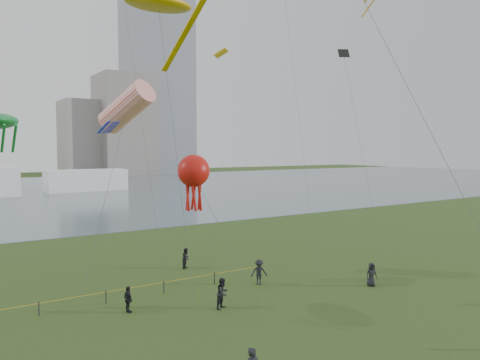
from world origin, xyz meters
TOP-DOWN VIEW (x-y plane):
  - lake at (0.00, 100.00)m, footprint 400.00×120.00m
  - tower at (62.00, 168.00)m, footprint 24.00×24.00m
  - building_mid at (46.00, 162.00)m, footprint 20.00×20.00m
  - building_low at (32.00, 168.00)m, footprint 16.00×18.00m
  - pavilion_right at (14.00, 98.00)m, footprint 18.00×7.00m
  - spectator_a at (-0.84, 10.68)m, footprint 1.16×1.07m
  - spectator_b at (4.00, 13.60)m, footprint 1.38×1.13m
  - spectator_c at (-6.01, 13.15)m, footprint 0.50×0.98m
  - spectator_d at (10.60, 8.89)m, footprint 0.97×0.80m
  - spectator_g at (1.63, 20.67)m, footprint 1.04×1.02m
  - kite_stingray at (-2.81, 15.32)m, footprint 4.64×9.92m
  - kite_windsock at (-3.25, 20.70)m, footprint 6.34×5.61m
  - kite_octopus at (0.17, 16.44)m, footprint 2.61×7.34m
  - kite_delta at (5.52, 5.03)m, footprint 1.54×11.64m

SIDE VIEW (x-z plane):
  - lake at x=0.00m, z-range -0.02..0.06m
  - spectator_c at x=-6.01m, z-range 0.00..1.61m
  - spectator_g at x=1.63m, z-range 0.00..1.70m
  - spectator_d at x=10.60m, z-range 0.00..1.70m
  - spectator_b at x=4.00m, z-range 0.00..1.86m
  - spectator_a at x=-0.84m, z-range 0.00..1.92m
  - pavilion_right at x=14.00m, z-range 0.00..5.00m
  - kite_octopus at x=0.17m, z-range 3.50..12.98m
  - kite_windsock at x=-3.25m, z-range 5.51..20.52m
  - building_low at x=32.00m, z-range 0.00..28.00m
  - kite_delta at x=5.52m, z-range 8.19..27.96m
  - building_mid at x=46.00m, z-range 0.00..38.00m
  - kite_stingray at x=-2.81m, z-range 9.40..29.13m
  - tower at x=62.00m, z-range 0.00..120.00m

